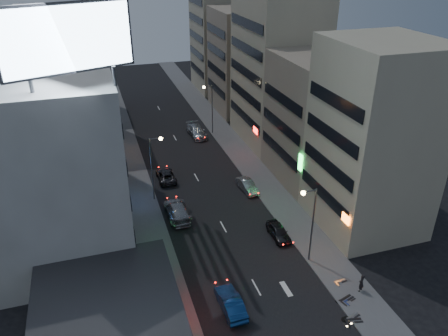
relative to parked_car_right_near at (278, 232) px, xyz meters
name	(u,v)px	position (x,y,z in m)	size (l,w,h in m)	color
ground	(274,320)	(-5.01, -10.46, -0.68)	(180.00, 180.00, 0.00)	black
sidewalk_left	(132,172)	(-13.01, 19.54, -0.62)	(4.00, 120.00, 0.12)	#4C4C4F
sidewalk_right	(243,157)	(2.99, 19.54, -0.62)	(4.00, 120.00, 0.12)	#4C4C4F
food_court	(97,323)	(-18.91, -8.46, 1.30)	(11.00, 13.00, 3.88)	#B1A88B
white_building	(47,150)	(-22.01, 9.54, 8.32)	(14.00, 24.00, 18.00)	beige
shophouse_near	(373,139)	(9.99, 0.04, 9.32)	(10.00, 11.00, 20.00)	#B1A88B
shophouse_mid	(321,119)	(10.49, 11.54, 7.32)	(11.00, 12.00, 16.00)	gray
shophouse_far	(277,71)	(9.99, 24.54, 10.32)	(10.00, 14.00, 22.00)	#B1A88B
far_left_a	(64,76)	(-20.51, 34.54, 9.32)	(11.00, 10.00, 20.00)	beige
far_left_b	(64,72)	(-21.01, 47.54, 6.82)	(12.00, 10.00, 15.00)	gray
far_right_a	(245,61)	(10.49, 39.54, 8.32)	(11.00, 12.00, 18.00)	gray
far_right_b	(225,30)	(10.99, 53.54, 11.32)	(12.00, 12.00, 24.00)	#B1A88B
billboard	(67,39)	(-18.00, -0.49, 20.98)	(9.52, 3.75, 6.20)	#595B60
street_lamp_right_near	(310,215)	(0.89, -4.46, 4.68)	(1.60, 0.44, 8.02)	#595B60
street_lamp_left	(154,160)	(-10.91, 11.54, 4.68)	(1.60, 0.44, 8.02)	#595B60
street_lamp_right_far	(210,102)	(0.89, 29.54, 4.68)	(1.60, 0.44, 8.02)	#595B60
parked_car_right_near	(278,232)	(0.00, 0.00, 0.00)	(1.62, 4.02, 1.37)	black
parked_car_right_mid	(247,186)	(0.26, 10.26, 0.00)	(1.45, 4.15, 1.37)	#AAAEB2
parked_car_left	(166,176)	(-9.00, 16.05, -0.03)	(2.18, 4.72, 1.31)	#26262B
parked_car_right_far	(197,131)	(-1.44, 29.28, 0.14)	(2.31, 5.68, 1.65)	#ACB0B5
road_car_blue	(230,303)	(-8.09, -8.30, 0.07)	(1.60, 4.59, 1.51)	navy
road_car_silver	(177,210)	(-9.41, 7.05, 0.17)	(2.39, 5.87, 1.70)	gray
person	(361,283)	(3.65, -9.76, 0.33)	(0.66, 0.43, 1.80)	black
scooter_black_a	(362,312)	(1.91, -12.54, 0.05)	(2.02, 0.67, 1.23)	black
scooter_silver_a	(357,307)	(1.88, -11.87, -0.03)	(1.76, 0.59, 1.08)	#999AA0
scooter_blue	(353,292)	(2.60, -10.14, -0.05)	(1.67, 0.56, 1.02)	navy
scooter_black_b	(350,289)	(2.50, -9.84, 0.06)	(2.05, 0.68, 1.25)	black
scooter_silver_b	(345,274)	(3.19, -7.90, -0.05)	(1.69, 0.56, 1.03)	#AEB0B6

